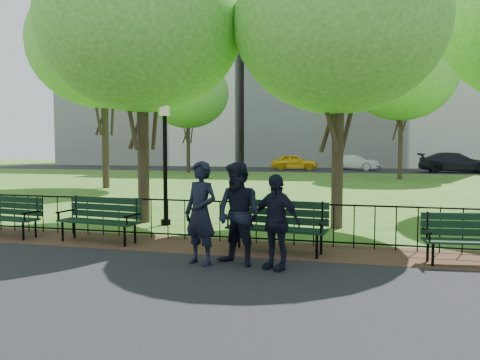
% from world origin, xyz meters
% --- Properties ---
extents(ground, '(120.00, 120.00, 0.00)m').
position_xyz_m(ground, '(0.00, 0.00, 0.00)').
color(ground, '#2C5917').
extents(asphalt_path, '(60.00, 9.20, 0.01)m').
position_xyz_m(asphalt_path, '(0.00, -3.40, 0.01)').
color(asphalt_path, black).
rests_on(asphalt_path, ground).
extents(dirt_strip, '(60.00, 1.60, 0.01)m').
position_xyz_m(dirt_strip, '(0.00, 1.50, 0.01)').
color(dirt_strip, '#3C2518').
rests_on(dirt_strip, ground).
extents(far_street, '(70.00, 9.00, 0.01)m').
position_xyz_m(far_street, '(0.00, 35.00, 0.01)').
color(far_street, black).
rests_on(far_street, ground).
extents(iron_fence, '(24.06, 0.06, 1.00)m').
position_xyz_m(iron_fence, '(0.00, 2.00, 0.50)').
color(iron_fence, black).
rests_on(iron_fence, ground).
extents(apartment_west, '(22.00, 15.00, 26.00)m').
position_xyz_m(apartment_west, '(-22.00, 48.00, 13.00)').
color(apartment_west, white).
rests_on(apartment_west, ground).
extents(apartment_mid, '(24.00, 15.00, 30.00)m').
position_xyz_m(apartment_mid, '(2.00, 48.00, 15.00)').
color(apartment_mid, silver).
rests_on(apartment_mid, ground).
extents(park_bench_main, '(1.97, 0.82, 1.09)m').
position_xyz_m(park_bench_main, '(0.08, 1.27, 0.67)').
color(park_bench_main, black).
rests_on(park_bench_main, ground).
extents(park_bench_left_a, '(1.88, 0.78, 1.04)m').
position_xyz_m(park_bench_left_a, '(-3.46, 1.37, 0.59)').
color(park_bench_left_a, black).
rests_on(park_bench_left_a, ground).
extents(park_bench_left_b, '(1.79, 0.74, 0.99)m').
position_xyz_m(park_bench_left_b, '(-5.88, 1.40, 0.56)').
color(park_bench_left_b, black).
rests_on(park_bench_left_b, ground).
extents(park_bench_right_a, '(1.74, 0.71, 0.96)m').
position_xyz_m(park_bench_right_a, '(3.82, 1.23, 0.55)').
color(park_bench_right_a, black).
rests_on(park_bench_right_a, ground).
extents(lamppost, '(0.29, 0.29, 3.22)m').
position_xyz_m(lamppost, '(-3.03, 3.79, 1.75)').
color(lamppost, black).
rests_on(lamppost, ground).
extents(tree_near_w, '(5.44, 5.44, 7.58)m').
position_xyz_m(tree_near_w, '(-3.79, 4.08, 5.26)').
color(tree_near_w, '#2D2116').
rests_on(tree_near_w, ground).
extents(tree_near_e, '(5.26, 5.26, 7.33)m').
position_xyz_m(tree_near_e, '(1.34, 4.47, 5.09)').
color(tree_near_e, '#2D2116').
rests_on(tree_near_e, ground).
extents(tree_mid_w, '(7.27, 7.27, 10.13)m').
position_xyz_m(tree_mid_w, '(-10.45, 13.48, 7.04)').
color(tree_mid_w, '#2D2116').
rests_on(tree_mid_w, ground).
extents(tree_far_e, '(6.89, 6.89, 9.60)m').
position_xyz_m(tree_far_e, '(4.39, 24.15, 6.67)').
color(tree_far_e, '#2D2116').
rests_on(tree_far_e, ground).
extents(tree_far_w, '(6.56, 6.56, 9.14)m').
position_xyz_m(tree_far_w, '(-11.55, 28.03, 6.35)').
color(tree_far_w, '#2D2116').
rests_on(tree_far_w, ground).
extents(person_left, '(0.76, 0.64, 1.79)m').
position_xyz_m(person_left, '(-0.75, 0.05, 0.91)').
color(person_left, black).
rests_on(person_left, asphalt_path).
extents(person_mid, '(0.97, 0.74, 1.77)m').
position_xyz_m(person_mid, '(-0.10, 0.14, 0.90)').
color(person_mid, black).
rests_on(person_mid, asphalt_path).
extents(person_right, '(1.01, 0.72, 1.59)m').
position_xyz_m(person_right, '(0.55, 0.06, 0.81)').
color(person_right, black).
rests_on(person_right, asphalt_path).
extents(taxi, '(4.28, 2.00, 1.42)m').
position_xyz_m(taxi, '(-3.80, 34.36, 0.72)').
color(taxi, yellow).
rests_on(taxi, far_street).
extents(sedan_silver, '(4.36, 2.69, 1.36)m').
position_xyz_m(sedan_silver, '(1.56, 35.27, 0.69)').
color(sedan_silver, '#AAACB2').
rests_on(sedan_silver, far_street).
extents(sedan_dark, '(5.58, 2.27, 1.62)m').
position_xyz_m(sedan_dark, '(9.29, 33.00, 0.82)').
color(sedan_dark, black).
rests_on(sedan_dark, far_street).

